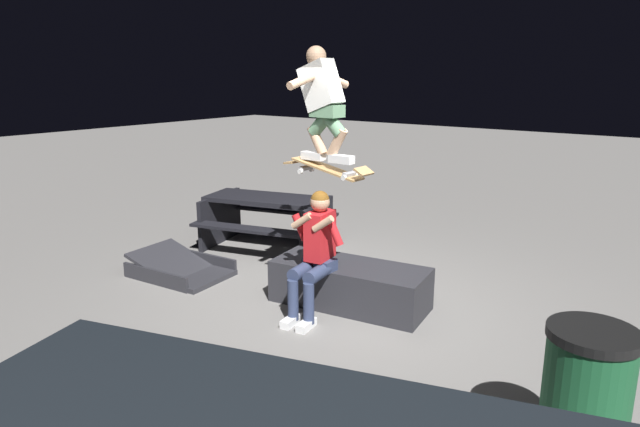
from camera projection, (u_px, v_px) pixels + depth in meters
ground_plane at (341, 306)px, 6.02m from camera, size 40.00×40.00×0.00m
ledge_box_main at (350, 285)px, 5.99m from camera, size 1.75×0.89×0.46m
person_sitting_on_ledge at (315, 249)px, 5.64m from camera, size 0.60×0.78×1.30m
skateboard at (327, 169)px, 5.60m from camera, size 1.03×0.25×0.16m
skater_airborne at (323, 99)px, 5.47m from camera, size 0.62×0.89×1.12m
kicker_ramp at (181, 270)px, 6.92m from camera, size 1.23×0.91×0.39m
picnic_table_back at (267, 214)px, 7.91m from camera, size 1.99×1.74×0.75m
trash_bin at (585, 400)px, 3.46m from camera, size 0.55×0.55×0.95m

